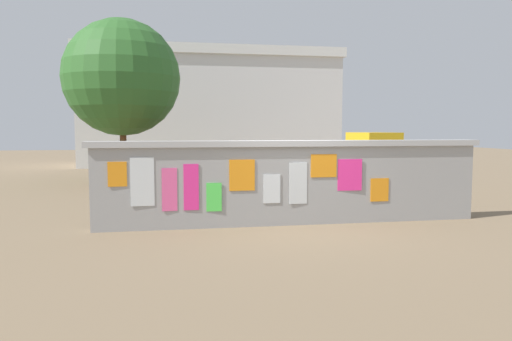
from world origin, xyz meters
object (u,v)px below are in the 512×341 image
at_px(auto_rickshaw_truck, 345,163).
at_px(car_parked, 192,165).
at_px(person_walking, 298,171).
at_px(motorcycle, 182,188).
at_px(tree_roadside, 122,78).
at_px(bicycle_near, 257,189).
at_px(bicycle_far, 399,196).

bearing_deg(auto_rickshaw_truck, car_parked, 152.88).
bearing_deg(person_walking, motorcycle, 149.37).
height_order(car_parked, tree_roadside, tree_roadside).
bearing_deg(car_parked, person_walking, -70.03).
bearing_deg(tree_roadside, auto_rickshaw_truck, -30.85).
height_order(bicycle_near, tree_roadside, tree_roadside).
distance_m(bicycle_far, person_walking, 2.56).
height_order(person_walking, tree_roadside, tree_roadside).
relative_size(bicycle_near, tree_roadside, 0.29).
height_order(car_parked, bicycle_far, car_parked).
height_order(motorcycle, bicycle_far, bicycle_far).
height_order(auto_rickshaw_truck, bicycle_far, auto_rickshaw_truck).
height_order(car_parked, motorcycle, car_parked).
relative_size(auto_rickshaw_truck, motorcycle, 1.97).
relative_size(bicycle_near, person_walking, 1.06).
bearing_deg(motorcycle, car_parked, 83.78).
relative_size(car_parked, bicycle_near, 2.23).
xyz_separation_m(car_parked, bicycle_far, (4.64, -6.05, -0.37)).
bearing_deg(bicycle_near, tree_roadside, 123.88).
height_order(car_parked, bicycle_near, car_parked).
bearing_deg(bicycle_far, auto_rickshaw_truck, 89.60).
bearing_deg(auto_rickshaw_truck, person_walking, -125.13).
height_order(auto_rickshaw_truck, bicycle_near, auto_rickshaw_truck).
distance_m(bicycle_near, bicycle_far, 3.68).
height_order(auto_rickshaw_truck, motorcycle, auto_rickshaw_truck).
distance_m(auto_rickshaw_truck, person_walking, 4.35).
bearing_deg(tree_roadside, motorcycle, -72.71).
xyz_separation_m(motorcycle, bicycle_near, (2.02, 0.33, -0.10)).
xyz_separation_m(auto_rickshaw_truck, tree_roadside, (-7.08, 4.23, 2.93)).
height_order(bicycle_near, bicycle_far, same).
distance_m(auto_rickshaw_truck, tree_roadside, 8.75).
bearing_deg(motorcycle, bicycle_far, -18.02).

